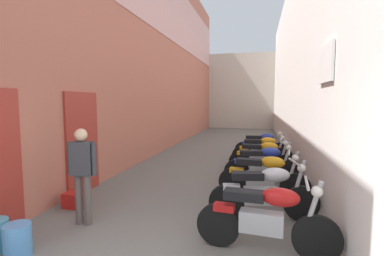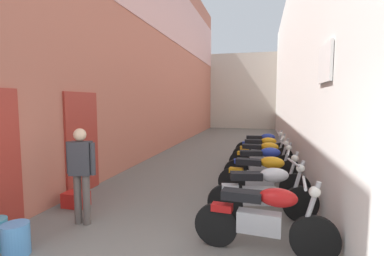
% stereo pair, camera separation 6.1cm
% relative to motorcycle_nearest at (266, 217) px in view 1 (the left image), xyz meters
% --- Properties ---
extents(ground_plane, '(35.39, 35.39, 0.00)m').
position_rel_motorcycle_nearest_xyz_m(ground_plane, '(-1.47, 5.99, -0.50)').
color(ground_plane, '#66635E').
extents(building_left, '(0.45, 19.39, 8.26)m').
position_rel_motorcycle_nearest_xyz_m(building_left, '(-4.07, 7.96, 3.67)').
color(building_left, '#B76651').
rests_on(building_left, ground).
extents(building_right, '(0.45, 19.39, 6.74)m').
position_rel_motorcycle_nearest_xyz_m(building_right, '(1.14, 7.99, 2.87)').
color(building_right, silver).
rests_on(building_right, ground).
extents(building_far_end, '(7.81, 2.00, 5.57)m').
position_rel_motorcycle_nearest_xyz_m(building_far_end, '(-1.47, 18.69, 2.28)').
color(building_far_end, beige).
rests_on(building_far_end, ground).
extents(motorcycle_nearest, '(1.85, 0.58, 1.04)m').
position_rel_motorcycle_nearest_xyz_m(motorcycle_nearest, '(0.00, 0.00, 0.00)').
color(motorcycle_nearest, black).
rests_on(motorcycle_nearest, ground).
extents(motorcycle_second, '(1.83, 0.58, 1.04)m').
position_rel_motorcycle_nearest_xyz_m(motorcycle_second, '(-0.00, 1.09, 0.00)').
color(motorcycle_second, black).
rests_on(motorcycle_second, ground).
extents(motorcycle_third, '(1.85, 0.58, 1.04)m').
position_rel_motorcycle_nearest_xyz_m(motorcycle_third, '(-0.00, 2.13, 0.00)').
color(motorcycle_third, black).
rests_on(motorcycle_third, ground).
extents(motorcycle_fourth, '(1.84, 0.58, 1.04)m').
position_rel_motorcycle_nearest_xyz_m(motorcycle_fourth, '(-0.00, 3.24, 0.00)').
color(motorcycle_fourth, black).
rests_on(motorcycle_fourth, ground).
extents(motorcycle_fifth, '(1.84, 0.58, 1.04)m').
position_rel_motorcycle_nearest_xyz_m(motorcycle_fifth, '(-0.00, 4.16, 0.00)').
color(motorcycle_fifth, black).
rests_on(motorcycle_fifth, ground).
extents(motorcycle_sixth, '(1.85, 0.58, 1.04)m').
position_rel_motorcycle_nearest_xyz_m(motorcycle_sixth, '(0.00, 5.24, 0.00)').
color(motorcycle_sixth, black).
rests_on(motorcycle_sixth, ground).
extents(motorcycle_seventh, '(1.85, 0.58, 1.04)m').
position_rel_motorcycle_nearest_xyz_m(motorcycle_seventh, '(-0.00, 6.29, 0.00)').
color(motorcycle_seventh, black).
rests_on(motorcycle_seventh, ground).
extents(pedestrian_by_doorway, '(0.52, 0.28, 1.57)m').
position_rel_motorcycle_nearest_xyz_m(pedestrian_by_doorway, '(-2.86, 0.24, 0.42)').
color(pedestrian_by_doorway, '#564C47').
rests_on(pedestrian_by_doorway, ground).
extents(water_jug_beside_first, '(0.34, 0.34, 0.42)m').
position_rel_motorcycle_nearest_xyz_m(water_jug_beside_first, '(-3.12, -0.80, -0.29)').
color(water_jug_beside_first, '#4C8CCC').
rests_on(water_jug_beside_first, ground).
extents(plastic_crate, '(0.44, 0.32, 0.28)m').
position_rel_motorcycle_nearest_xyz_m(plastic_crate, '(-3.45, 0.87, -0.36)').
color(plastic_crate, red).
rests_on(plastic_crate, ground).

